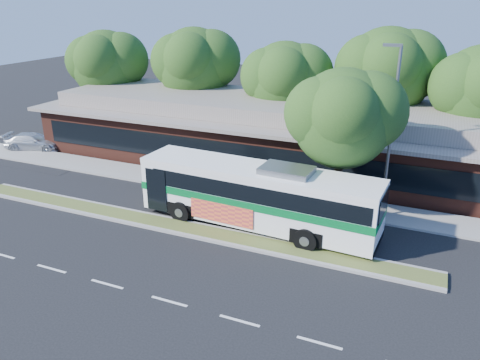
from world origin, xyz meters
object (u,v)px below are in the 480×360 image
at_px(transit_bus, 258,192).
at_px(sedan, 34,142).
at_px(sidewalk_tree, 351,117).
at_px(lamp_post, 391,130).

distance_m(transit_bus, sedan, 21.53).
distance_m(sedan, sidewalk_tree, 25.16).
bearing_deg(sidewalk_tree, transit_bus, -141.25).
bearing_deg(transit_bus, sidewalk_tree, 41.89).
xyz_separation_m(lamp_post, transit_bus, (-5.72, -3.60, -2.96)).
xyz_separation_m(transit_bus, sidewalk_tree, (3.77, 3.03, 3.57)).
bearing_deg(sidewalk_tree, sedan, 174.47).
distance_m(lamp_post, transit_bus, 7.38).
bearing_deg(sedan, sidewalk_tree, -113.88).
bearing_deg(transit_bus, lamp_post, 35.34).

